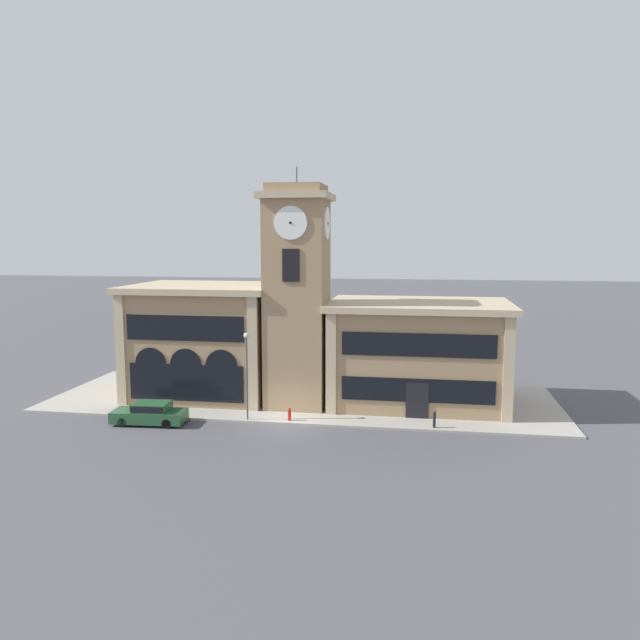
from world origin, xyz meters
TOP-DOWN VIEW (x-y plane):
  - ground_plane at (0.00, 0.00)m, footprint 300.00×300.00m
  - sidewalk_kerb at (0.00, 6.52)m, footprint 37.44×13.05m
  - clock_tower at (0.00, 4.58)m, footprint 4.86×4.86m
  - town_hall_left_wing at (-7.61, 6.74)m, footprint 11.16×9.24m
  - town_hall_right_wing at (8.55, 6.75)m, footprint 13.04×9.24m
  - parked_car_near at (-8.71, -1.20)m, footprint 4.86×2.17m
  - street_lamp at (-2.56, 0.36)m, footprint 0.36×0.36m
  - bollard at (9.65, 0.49)m, footprint 0.18×0.18m
  - fire_hydrant at (0.24, 0.56)m, footprint 0.22×0.22m

SIDE VIEW (x-z plane):
  - ground_plane at x=0.00m, z-range 0.00..0.00m
  - sidewalk_kerb at x=0.00m, z-range 0.00..0.15m
  - fire_hydrant at x=0.24m, z-range 0.13..1.00m
  - bollard at x=9.65m, z-range 0.14..1.20m
  - parked_car_near at x=-8.71m, z-range 0.03..1.48m
  - town_hall_right_wing at x=8.55m, z-range 0.03..7.57m
  - street_lamp at x=-2.56m, z-range 1.05..6.87m
  - town_hall_left_wing at x=-7.61m, z-range 0.03..8.62m
  - clock_tower at x=0.00m, z-range -0.55..16.44m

